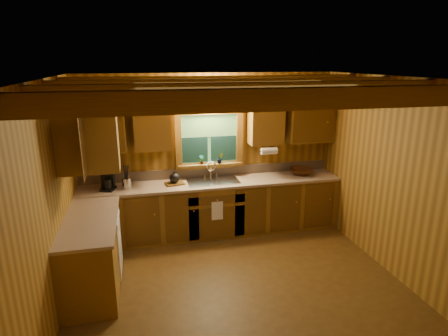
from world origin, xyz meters
TOP-DOWN VIEW (x-y plane):
  - room at (0.00, 0.00)m, footprint 4.20×4.20m
  - ceiling_beams at (0.00, 0.00)m, footprint 4.20×2.54m
  - base_cabinets at (-0.49, 1.28)m, footprint 4.20×2.22m
  - countertop at (-0.48, 1.29)m, footprint 4.20×2.24m
  - backsplash at (0.00, 1.89)m, footprint 4.20×0.02m
  - dishwasher_panel at (-1.47, 0.68)m, footprint 0.02×0.60m
  - upper_cabinets at (-0.56, 1.42)m, footprint 4.19×1.77m
  - window at (0.00, 1.87)m, footprint 1.12×0.08m
  - window_sill at (0.00, 1.82)m, footprint 1.06×0.14m
  - wall_sconce at (0.00, 1.75)m, footprint 0.45×0.21m
  - paper_towel_roll at (0.92, 1.53)m, footprint 0.27×0.11m
  - dish_towel at (0.00, 1.26)m, footprint 0.18×0.01m
  - sink at (0.00, 1.60)m, footprint 0.82×0.48m
  - coffee_maker at (-1.62, 1.58)m, footprint 0.19×0.24m
  - utensil_crock at (-1.35, 1.56)m, footprint 0.13×0.13m
  - cutting_board at (-0.62, 1.59)m, footprint 0.32×0.25m
  - teakettle at (-0.62, 1.59)m, footprint 0.16×0.16m
  - wicker_basket at (1.56, 1.64)m, footprint 0.53×0.53m
  - potted_plant_left at (-0.15, 1.81)m, footprint 0.10×0.08m
  - potted_plant_right at (0.16, 1.79)m, footprint 0.10×0.08m

SIDE VIEW (x-z plane):
  - base_cabinets at x=-0.49m, z-range 0.00..0.86m
  - dishwasher_panel at x=-1.47m, z-range 0.03..0.83m
  - dish_towel at x=0.00m, z-range 0.37..0.67m
  - sink at x=0.00m, z-range 0.64..1.07m
  - countertop at x=-0.48m, z-range 0.86..0.90m
  - cutting_board at x=-0.62m, z-range 0.90..0.93m
  - wicker_basket at x=1.56m, z-range 0.90..1.00m
  - backsplash at x=0.00m, z-range 0.90..1.06m
  - utensil_crock at x=-1.35m, z-range 0.81..1.18m
  - teakettle at x=-0.62m, z-range 0.91..1.10m
  - coffee_maker at x=-1.62m, z-range 0.90..1.23m
  - window_sill at x=0.00m, z-range 1.10..1.14m
  - potted_plant_left at x=-0.15m, z-range 1.14..1.30m
  - potted_plant_right at x=0.16m, z-range 1.14..1.32m
  - room at x=0.00m, z-range -0.80..3.40m
  - paper_towel_roll at x=0.92m, z-range 1.31..1.42m
  - window at x=0.00m, z-range 1.03..2.03m
  - upper_cabinets at x=-0.56m, z-range 1.45..2.23m
  - wall_sconce at x=0.00m, z-range 2.08..2.25m
  - ceiling_beams at x=0.00m, z-range 2.40..2.58m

